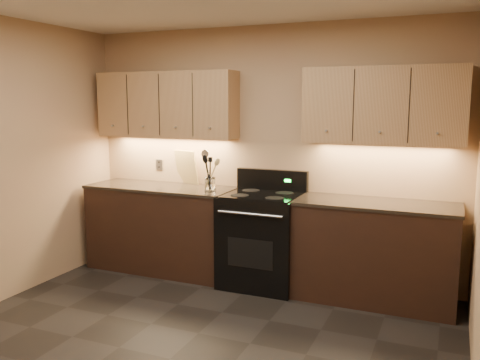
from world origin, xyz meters
name	(u,v)px	position (x,y,z in m)	size (l,w,h in m)	color
floor	(170,359)	(0.00, 0.00, 0.00)	(4.00, 4.00, 0.00)	black
wall_back	(266,153)	(0.00, 2.00, 1.30)	(4.00, 0.04, 2.60)	tan
counter_left	(162,228)	(-1.10, 1.70, 0.47)	(1.62, 0.62, 0.93)	black
counter_right	(375,252)	(1.18, 1.70, 0.47)	(1.46, 0.62, 0.93)	black
stove	(262,238)	(0.08, 1.68, 0.48)	(0.76, 0.68, 1.14)	black
upper_cab_left	(166,105)	(-1.10, 1.85, 1.80)	(1.60, 0.30, 0.70)	tan
upper_cab_right	(383,106)	(1.18, 1.85, 1.80)	(1.44, 0.30, 0.70)	tan
outlet_plate	(159,165)	(-1.30, 1.99, 1.12)	(0.09, 0.01, 0.12)	#B2B5BA
utensil_crock	(210,184)	(-0.49, 1.67, 0.99)	(0.12, 0.12, 0.14)	white
cutting_board	(186,167)	(-0.93, 1.96, 1.12)	(0.30, 0.02, 0.38)	tan
wooden_spoon	(206,173)	(-0.53, 1.65, 1.11)	(0.06, 0.06, 0.33)	tan
black_spoon	(210,171)	(-0.50, 1.70, 1.12)	(0.06, 0.06, 0.35)	black
black_turner	(210,173)	(-0.49, 1.65, 1.12)	(0.08, 0.08, 0.34)	black
steel_skimmer	(211,170)	(-0.47, 1.66, 1.14)	(0.09, 0.09, 0.39)	silver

